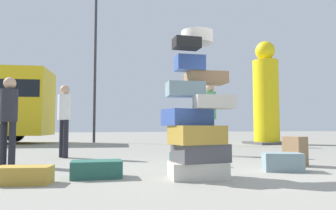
% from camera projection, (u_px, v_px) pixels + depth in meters
% --- Properties ---
extents(ground_plane, '(80.00, 80.00, 0.00)m').
position_uv_depth(ground_plane, '(215.00, 176.00, 4.55)').
color(ground_plane, gray).
extents(suitcase_tower, '(0.98, 0.79, 2.03)m').
position_uv_depth(suitcase_tower, '(197.00, 119.00, 4.43)').
color(suitcase_tower, beige).
rests_on(suitcase_tower, ground).
extents(suitcase_teal_foreground_far, '(0.72, 0.48, 0.24)m').
position_uv_depth(suitcase_teal_foreground_far, '(97.00, 169.00, 4.42)').
color(suitcase_teal_foreground_far, '#26594C').
rests_on(suitcase_teal_foreground_far, ground).
extents(suitcase_slate_behind_tower, '(0.70, 0.61, 0.29)m').
position_uv_depth(suitcase_slate_behind_tower, '(282.00, 162.00, 5.10)').
color(suitcase_slate_behind_tower, gray).
rests_on(suitcase_slate_behind_tower, ground).
extents(suitcase_brown_foreground_near, '(0.38, 0.41, 0.52)m').
position_uv_depth(suitcase_brown_foreground_near, '(295.00, 151.00, 5.80)').
color(suitcase_brown_foreground_near, olive).
rests_on(suitcase_brown_foreground_near, ground).
extents(suitcase_tan_left_side, '(0.72, 0.49, 0.22)m').
position_uv_depth(suitcase_tan_left_side, '(23.00, 175.00, 3.93)').
color(suitcase_tan_left_side, '#B28C33').
rests_on(suitcase_tan_left_side, ground).
extents(suitcase_teal_upright_blue, '(0.75, 0.44, 0.24)m').
position_uv_depth(suitcase_teal_upright_blue, '(193.00, 159.00, 5.72)').
color(suitcase_teal_upright_blue, '#26594C').
rests_on(suitcase_teal_upright_blue, ground).
extents(person_bearded_onlooker, '(0.30, 0.30, 1.61)m').
position_uv_depth(person_bearded_onlooker, '(9.00, 113.00, 5.83)').
color(person_bearded_onlooker, black).
rests_on(person_bearded_onlooker, ground).
extents(person_tourist_with_camera, '(0.30, 0.30, 1.79)m').
position_uv_depth(person_tourist_with_camera, '(210.00, 112.00, 7.94)').
color(person_tourist_with_camera, brown).
rests_on(person_tourist_with_camera, ground).
extents(person_passerby_in_red, '(0.30, 0.32, 1.66)m').
position_uv_depth(person_passerby_in_red, '(64.00, 114.00, 7.36)').
color(person_passerby_in_red, black).
rests_on(person_passerby_in_red, ground).
extents(yellow_dummy_statue, '(1.45, 1.45, 4.27)m').
position_uv_depth(yellow_dummy_statue, '(266.00, 98.00, 13.26)').
color(yellow_dummy_statue, yellow).
rests_on(yellow_dummy_statue, ground).
extents(lamp_post, '(0.36, 0.36, 7.13)m').
position_uv_depth(lamp_post, '(95.00, 43.00, 14.70)').
color(lamp_post, '#333338').
rests_on(lamp_post, ground).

